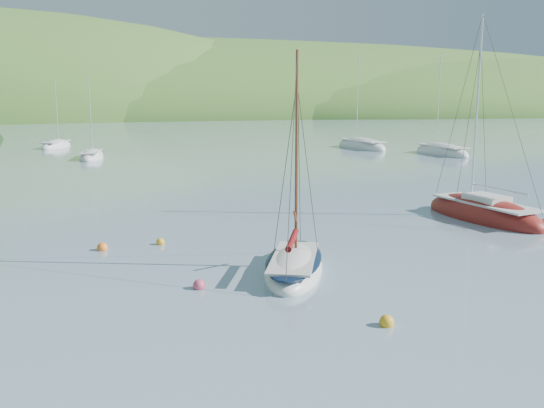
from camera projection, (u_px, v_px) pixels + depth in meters
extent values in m
plane|color=slate|center=(350.00, 293.00, 22.21)|extent=(700.00, 700.00, 0.00)
ellipsoid|color=#3F6D29|center=(156.00, 112.00, 184.83)|extent=(440.00, 110.00, 44.00)
ellipsoid|color=#3F6D29|center=(441.00, 111.00, 195.19)|extent=(240.00, 100.00, 34.00)
ellipsoid|color=white|center=(294.00, 270.00, 24.72)|extent=(4.33, 6.62, 1.52)
cube|color=beige|center=(294.00, 258.00, 24.49)|extent=(3.30, 5.13, 0.10)
cylinder|color=brown|center=(296.00, 155.00, 24.56)|extent=(0.12, 0.12, 8.28)
ellipsoid|color=black|center=(294.00, 259.00, 24.63)|extent=(4.27, 6.54, 0.26)
cylinder|color=#640D0F|center=(292.00, 240.00, 23.72)|extent=(1.28, 2.87, 0.24)
ellipsoid|color=maroon|center=(483.00, 216.00, 34.77)|extent=(4.70, 8.84, 2.32)
cube|color=beige|center=(486.00, 203.00, 34.46)|extent=(3.57, 6.87, 0.10)
cylinder|color=silver|center=(477.00, 110.00, 34.51)|extent=(0.12, 0.12, 10.51)
cube|color=beige|center=(487.00, 199.00, 34.42)|extent=(2.06, 2.65, 0.42)
cylinder|color=silver|center=(499.00, 189.00, 33.55)|extent=(0.99, 3.95, 0.09)
ellipsoid|color=white|center=(92.00, 157.00, 64.27)|extent=(2.87, 6.65, 1.77)
cube|color=beige|center=(91.00, 152.00, 64.03)|extent=(2.16, 5.18, 0.10)
cylinder|color=silver|center=(90.00, 115.00, 64.18)|extent=(0.12, 0.12, 7.77)
ellipsoid|color=white|center=(361.00, 147.00, 74.80)|extent=(5.22, 9.29, 2.39)
cube|color=beige|center=(362.00, 140.00, 74.49)|extent=(3.97, 7.22, 0.10)
cylinder|color=silver|center=(358.00, 97.00, 74.57)|extent=(0.12, 0.12, 10.55)
ellipsoid|color=white|center=(56.00, 147.00, 75.91)|extent=(4.34, 6.88, 1.77)
cube|color=beige|center=(55.00, 142.00, 75.67)|extent=(3.31, 5.34, 0.10)
cylinder|color=silver|center=(57.00, 110.00, 75.82)|extent=(0.12, 0.12, 7.79)
ellipsoid|color=white|center=(442.00, 153.00, 68.08)|extent=(4.32, 8.87, 2.32)
cube|color=beige|center=(443.00, 146.00, 67.77)|extent=(3.27, 6.90, 0.10)
cylinder|color=silver|center=(439.00, 100.00, 67.90)|extent=(0.12, 0.12, 10.20)
sphere|color=gold|center=(386.00, 322.00, 19.19)|extent=(0.47, 0.47, 0.47)
sphere|color=#CF4561|center=(199.00, 285.00, 22.74)|extent=(0.47, 0.47, 0.47)
sphere|color=orange|center=(102.00, 248.00, 28.10)|extent=(0.49, 0.49, 0.49)
sphere|color=gold|center=(160.00, 242.00, 29.12)|extent=(0.40, 0.40, 0.40)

